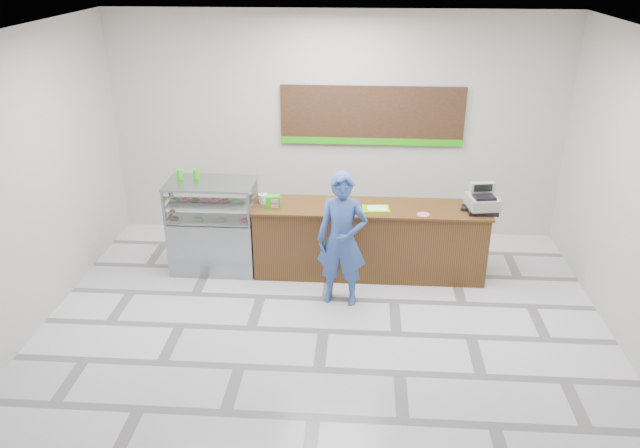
# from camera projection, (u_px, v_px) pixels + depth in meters

# --- Properties ---
(floor) EXTENTS (7.00, 7.00, 0.00)m
(floor) POSITION_uv_depth(u_px,v_px,m) (323.00, 331.00, 7.62)
(floor) COLOR silver
(floor) RESTS_ON ground
(back_wall) EXTENTS (7.00, 0.00, 7.00)m
(back_wall) POSITION_uv_depth(u_px,v_px,m) (336.00, 127.00, 9.64)
(back_wall) COLOR beige
(back_wall) RESTS_ON floor
(ceiling) EXTENTS (7.00, 7.00, 0.00)m
(ceiling) POSITION_uv_depth(u_px,v_px,m) (324.00, 35.00, 6.20)
(ceiling) COLOR silver
(ceiling) RESTS_ON back_wall
(sales_counter) EXTENTS (3.26, 0.76, 1.03)m
(sales_counter) POSITION_uv_depth(u_px,v_px,m) (369.00, 240.00, 8.79)
(sales_counter) COLOR #573514
(sales_counter) RESTS_ON floor
(display_case) EXTENTS (1.22, 0.72, 1.33)m
(display_case) POSITION_uv_depth(u_px,v_px,m) (213.00, 225.00, 8.87)
(display_case) COLOR gray
(display_case) RESTS_ON floor
(menu_board) EXTENTS (2.80, 0.06, 0.90)m
(menu_board) POSITION_uv_depth(u_px,v_px,m) (372.00, 117.00, 9.50)
(menu_board) COLOR black
(menu_board) RESTS_ON back_wall
(cash_register) EXTENTS (0.45, 0.47, 0.37)m
(cash_register) POSITION_uv_depth(u_px,v_px,m) (482.00, 201.00, 8.38)
(cash_register) COLOR black
(cash_register) RESTS_ON sales_counter
(card_terminal) EXTENTS (0.13, 0.19, 0.04)m
(card_terminal) POSITION_uv_depth(u_px,v_px,m) (465.00, 208.00, 8.48)
(card_terminal) COLOR black
(card_terminal) RESTS_ON sales_counter
(serving_tray) EXTENTS (0.39, 0.29, 0.02)m
(serving_tray) POSITION_uv_depth(u_px,v_px,m) (376.00, 209.00, 8.48)
(serving_tray) COLOR #72DC00
(serving_tray) RESTS_ON sales_counter
(napkin_box) EXTENTS (0.16, 0.16, 0.11)m
(napkin_box) POSITION_uv_depth(u_px,v_px,m) (263.00, 198.00, 8.72)
(napkin_box) COLOR white
(napkin_box) RESTS_ON sales_counter
(straw_cup) EXTENTS (0.08, 0.08, 0.12)m
(straw_cup) POSITION_uv_depth(u_px,v_px,m) (263.00, 199.00, 8.67)
(straw_cup) COLOR silver
(straw_cup) RESTS_ON sales_counter
(promo_box) EXTENTS (0.21, 0.16, 0.17)m
(promo_box) POSITION_uv_depth(u_px,v_px,m) (273.00, 202.00, 8.52)
(promo_box) COLOR #28BA10
(promo_box) RESTS_ON sales_counter
(donut_decal) EXTENTS (0.18, 0.18, 0.00)m
(donut_decal) POSITION_uv_depth(u_px,v_px,m) (423.00, 214.00, 8.32)
(donut_decal) COLOR pink
(donut_decal) RESTS_ON sales_counter
(green_cup_left) EXTENTS (0.09, 0.09, 0.14)m
(green_cup_left) POSITION_uv_depth(u_px,v_px,m) (180.00, 174.00, 8.69)
(green_cup_left) COLOR #28BA10
(green_cup_left) RESTS_ON display_case
(green_cup_right) EXTENTS (0.08, 0.08, 0.13)m
(green_cup_right) POSITION_uv_depth(u_px,v_px,m) (196.00, 174.00, 8.72)
(green_cup_right) COLOR #28BA10
(green_cup_right) RESTS_ON display_case
(customer) EXTENTS (0.71, 0.52, 1.79)m
(customer) POSITION_uv_depth(u_px,v_px,m) (342.00, 240.00, 7.93)
(customer) COLOR #32519D
(customer) RESTS_ON floor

